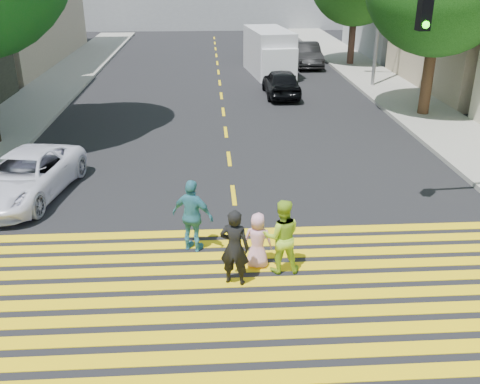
{
  "coord_description": "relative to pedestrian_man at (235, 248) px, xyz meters",
  "views": [
    {
      "loc": [
        -0.65,
        -7.74,
        6.08
      ],
      "look_at": [
        0.0,
        3.0,
        1.4
      ],
      "focal_mm": 40.0,
      "sensor_mm": 36.0,
      "label": 1
    }
  ],
  "objects": [
    {
      "name": "ground",
      "position": [
        0.2,
        -1.56,
        -0.82
      ],
      "size": [
        120.0,
        120.0,
        0.0
      ],
      "primitive_type": "plane",
      "color": "black"
    },
    {
      "name": "sidewalk_left",
      "position": [
        -8.3,
        20.44,
        -0.75
      ],
      "size": [
        3.0,
        40.0,
        0.15
      ],
      "primitive_type": "cube",
      "color": "gray",
      "rests_on": "ground"
    },
    {
      "name": "sidewalk_right",
      "position": [
        8.7,
        13.44,
        -0.75
      ],
      "size": [
        3.0,
        60.0,
        0.15
      ],
      "primitive_type": "cube",
      "color": "gray",
      "rests_on": "ground"
    },
    {
      "name": "crosswalk",
      "position": [
        0.2,
        -0.29,
        -0.82
      ],
      "size": [
        13.4,
        5.3,
        0.01
      ],
      "color": "yellow",
      "rests_on": "ground"
    },
    {
      "name": "lane_line",
      "position": [
        0.2,
        20.94,
        -0.82
      ],
      "size": [
        0.12,
        34.4,
        0.01
      ],
      "color": "yellow",
      "rests_on": "ground"
    },
    {
      "name": "pedestrian_man",
      "position": [
        0.0,
        0.0,
        0.0
      ],
      "size": [
        0.69,
        0.55,
        1.65
      ],
      "primitive_type": "imported",
      "rotation": [
        0.0,
        0.0,
        2.84
      ],
      "color": "black",
      "rests_on": "ground"
    },
    {
      "name": "pedestrian_woman",
      "position": [
        1.0,
        0.43,
        -0.01
      ],
      "size": [
        0.8,
        0.62,
        1.63
      ],
      "primitive_type": "imported",
      "rotation": [
        0.0,
        0.0,
        3.13
      ],
      "color": "#A4D22C",
      "rests_on": "ground"
    },
    {
      "name": "pedestrian_child",
      "position": [
        0.52,
        0.63,
        -0.2
      ],
      "size": [
        0.67,
        0.5,
        1.24
      ],
      "primitive_type": "imported",
      "rotation": [
        0.0,
        0.0,
        2.95
      ],
      "color": "#EBA1BC",
      "rests_on": "ground"
    },
    {
      "name": "pedestrian_extra",
      "position": [
        -0.86,
        1.44,
        0.02
      ],
      "size": [
        1.07,
        0.81,
        1.7
      ],
      "primitive_type": "imported",
      "rotation": [
        0.0,
        0.0,
        2.68
      ],
      "color": "teal",
      "rests_on": "ground"
    },
    {
      "name": "white_sedan",
      "position": [
        -5.56,
        4.69,
        -0.21
      ],
      "size": [
        2.78,
        4.73,
        1.23
      ],
      "primitive_type": "imported",
      "rotation": [
        0.0,
        0.0,
        -0.17
      ],
      "color": "white",
      "rests_on": "ground"
    },
    {
      "name": "dark_car_near",
      "position": [
        3.09,
        16.18,
        -0.16
      ],
      "size": [
        1.59,
        3.89,
        1.32
      ],
      "primitive_type": "imported",
      "rotation": [
        0.0,
        0.0,
        3.15
      ],
      "color": "black",
      "rests_on": "ground"
    },
    {
      "name": "silver_car",
      "position": [
        3.34,
        28.82,
        -0.21
      ],
      "size": [
        2.38,
        4.47,
        1.23
      ],
      "primitive_type": "imported",
      "rotation": [
        0.0,
        0.0,
        2.98
      ],
      "color": "#AEB2B6",
      "rests_on": "ground"
    },
    {
      "name": "dark_car_parked",
      "position": [
        5.68,
        24.0,
        -0.11
      ],
      "size": [
        1.54,
        4.34,
        1.43
      ],
      "primitive_type": "imported",
      "rotation": [
        0.0,
        0.0,
        -0.01
      ],
      "color": "black",
      "rests_on": "ground"
    },
    {
      "name": "white_van",
      "position": [
        3.11,
        21.47,
        0.37
      ],
      "size": [
        2.58,
        5.5,
        2.51
      ],
      "rotation": [
        0.0,
        0.0,
        0.12
      ],
      "color": "silver",
      "rests_on": "ground"
    }
  ]
}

